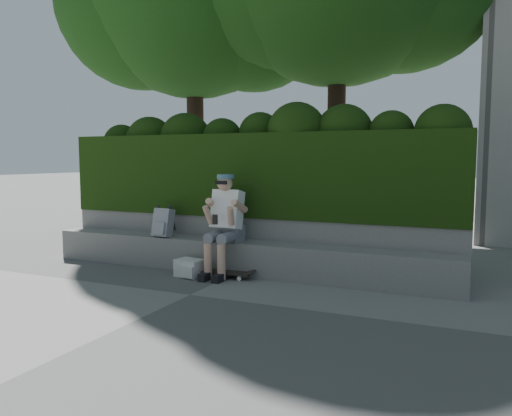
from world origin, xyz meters
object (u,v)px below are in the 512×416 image
at_px(backpack_plaid, 163,223).
at_px(backpack_ground, 190,268).
at_px(person, 225,221).
at_px(skateboard, 221,272).

distance_m(backpack_plaid, backpack_ground, 0.93).
height_order(backpack_plaid, backpack_ground, backpack_plaid).
xyz_separation_m(person, skateboard, (0.02, -0.17, -0.68)).
distance_m(person, backpack_plaid, 1.07).
bearing_deg(person, backpack_ground, -145.33).
relative_size(person, backpack_plaid, 3.35).
bearing_deg(skateboard, backpack_plaid, 161.20).
relative_size(person, skateboard, 1.63).
height_order(skateboard, backpack_plaid, backpack_plaid).
bearing_deg(person, skateboard, -82.71).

